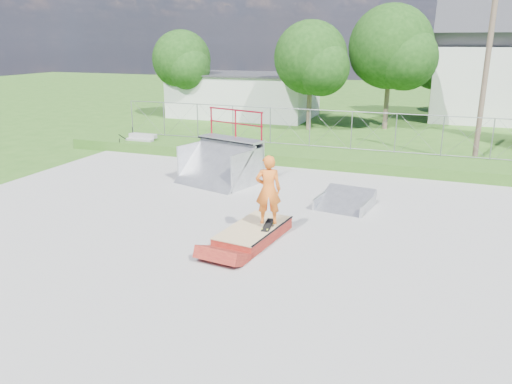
% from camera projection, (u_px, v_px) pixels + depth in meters
% --- Properties ---
extents(ground, '(120.00, 120.00, 0.00)m').
position_uv_depth(ground, '(219.00, 230.00, 14.90)').
color(ground, '#2E5A19').
rests_on(ground, ground).
extents(concrete_pad, '(20.00, 16.00, 0.04)m').
position_uv_depth(concrete_pad, '(219.00, 229.00, 14.89)').
color(concrete_pad, '#999896').
rests_on(concrete_pad, ground).
extents(grass_berm, '(24.00, 3.00, 0.50)m').
position_uv_depth(grass_berm, '(304.00, 156.00, 23.33)').
color(grass_berm, '#2E5A19').
rests_on(grass_berm, ground).
extents(grind_box, '(1.57, 2.74, 0.39)m').
position_uv_depth(grind_box, '(254.00, 233.00, 14.12)').
color(grind_box, maroon).
rests_on(grind_box, concrete_pad).
extents(quarter_pipe, '(3.33, 3.04, 2.79)m').
position_uv_depth(quarter_pipe, '(218.00, 149.00, 19.35)').
color(quarter_pipe, '#9FA0A6').
rests_on(quarter_pipe, concrete_pad).
extents(flat_bank_ramp, '(1.90, 2.00, 0.51)m').
position_uv_depth(flat_bank_ramp, '(345.00, 201.00, 16.77)').
color(flat_bank_ramp, '#9FA0A6').
rests_on(flat_bank_ramp, concrete_pad).
extents(skateboard, '(0.29, 0.81, 0.13)m').
position_uv_depth(skateboard, '(268.00, 225.00, 14.06)').
color(skateboard, black).
rests_on(skateboard, grind_box).
extents(skater, '(0.83, 0.68, 1.95)m').
position_uv_depth(skater, '(268.00, 192.00, 13.77)').
color(skater, orange).
rests_on(skater, grind_box).
extents(concrete_stairs, '(1.50, 1.60, 0.80)m').
position_uv_depth(concrete_stairs, '(138.00, 143.00, 25.43)').
color(concrete_stairs, '#999896').
rests_on(concrete_stairs, ground).
extents(chain_link_fence, '(20.00, 0.06, 1.80)m').
position_uv_depth(chain_link_fence, '(310.00, 128.00, 23.89)').
color(chain_link_fence, gray).
rests_on(chain_link_fence, grass_berm).
extents(utility_building_flat, '(10.00, 6.00, 3.00)m').
position_uv_depth(utility_building_flat, '(244.00, 96.00, 36.85)').
color(utility_building_flat, silver).
rests_on(utility_building_flat, ground).
extents(gable_house, '(8.40, 6.08, 8.94)m').
position_uv_depth(gable_house, '(496.00, 65.00, 34.04)').
color(gable_house, silver).
rests_on(gable_house, ground).
extents(utility_pole, '(0.24, 0.24, 8.00)m').
position_uv_depth(utility_pole, '(486.00, 74.00, 21.96)').
color(utility_pole, brown).
rests_on(utility_pole, ground).
extents(tree_left_near, '(4.76, 4.48, 6.65)m').
position_uv_depth(tree_left_near, '(314.00, 61.00, 30.22)').
color(tree_left_near, brown).
rests_on(tree_left_near, ground).
extents(tree_center, '(5.44, 5.12, 7.60)m').
position_uv_depth(tree_center, '(395.00, 50.00, 30.29)').
color(tree_center, brown).
rests_on(tree_center, ground).
extents(tree_left_far, '(4.42, 4.16, 6.18)m').
position_uv_depth(tree_left_far, '(184.00, 62.00, 35.47)').
color(tree_left_far, brown).
rests_on(tree_left_far, ground).
extents(tree_back_mid, '(4.08, 3.84, 5.70)m').
position_uv_depth(tree_back_mid, '(438.00, 65.00, 37.04)').
color(tree_back_mid, brown).
rests_on(tree_back_mid, ground).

